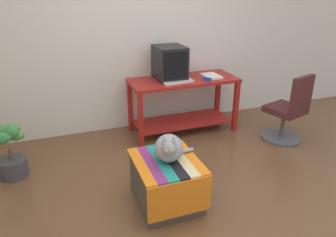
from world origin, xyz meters
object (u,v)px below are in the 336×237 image
(potted_plant, at_px, (9,153))
(stapler, at_px, (207,79))
(tv_monitor, at_px, (170,63))
(cat, at_px, (169,148))
(book, at_px, (211,76))
(office_chair, at_px, (289,113))
(desk, at_px, (183,96))
(keyboard, at_px, (178,82))
(ottoman_with_blanket, at_px, (167,181))

(potted_plant, height_order, stapler, stapler)
(tv_monitor, xyz_separation_m, cat, (-0.55, -1.48, -0.39))
(book, relative_size, office_chair, 0.32)
(desk, relative_size, tv_monitor, 3.26)
(keyboard, relative_size, book, 1.42)
(stapler, bearing_deg, tv_monitor, 118.33)
(tv_monitor, relative_size, potted_plant, 0.74)
(desk, bearing_deg, potted_plant, -169.05)
(desk, distance_m, stapler, 0.41)
(desk, bearing_deg, keyboard, -135.29)
(cat, distance_m, stapler, 1.59)
(book, bearing_deg, cat, -130.24)
(tv_monitor, bearing_deg, office_chair, -31.48)
(keyboard, distance_m, ottoman_with_blanket, 1.52)
(book, bearing_deg, potted_plant, -172.60)
(tv_monitor, bearing_deg, desk, -20.85)
(desk, relative_size, keyboard, 3.57)
(stapler, bearing_deg, potted_plant, 153.84)
(keyboard, height_order, book, book)
(tv_monitor, xyz_separation_m, ottoman_with_blanket, (-0.57, -1.48, -0.73))
(potted_plant, relative_size, office_chair, 0.66)
(keyboard, bearing_deg, ottoman_with_blanket, -121.36)
(ottoman_with_blanket, xyz_separation_m, office_chair, (1.90, 0.68, 0.16))
(book, xyz_separation_m, office_chair, (0.77, -0.69, -0.37))
(desk, relative_size, stapler, 13.00)
(keyboard, bearing_deg, potted_plant, -177.49)
(office_chair, bearing_deg, keyboard, -41.22)
(office_chair, xyz_separation_m, stapler, (-0.90, 0.55, 0.38))
(stapler, bearing_deg, desk, 113.10)
(ottoman_with_blanket, bearing_deg, desk, 62.28)
(book, relative_size, stapler, 2.57)
(desk, distance_m, cat, 1.59)
(office_chair, bearing_deg, ottoman_with_blanket, 3.47)
(tv_monitor, relative_size, ottoman_with_blanket, 0.65)
(book, bearing_deg, keyboard, -171.21)
(potted_plant, bearing_deg, book, 8.77)
(book, distance_m, stapler, 0.19)
(ottoman_with_blanket, height_order, potted_plant, potted_plant)
(desk, xyz_separation_m, tv_monitor, (-0.17, 0.06, 0.45))
(book, height_order, office_chair, office_chair)
(ottoman_with_blanket, xyz_separation_m, stapler, (1.00, 1.24, 0.54))
(book, bearing_deg, office_chair, -43.33)
(ottoman_with_blanket, relative_size, stapler, 6.10)
(cat, bearing_deg, tv_monitor, 89.11)
(book, height_order, ottoman_with_blanket, book)
(stapler, bearing_deg, ottoman_with_blanket, -161.20)
(office_chair, distance_m, stapler, 1.12)
(office_chair, height_order, stapler, office_chair)
(desk, bearing_deg, stapler, -35.21)
(tv_monitor, bearing_deg, stapler, -29.98)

